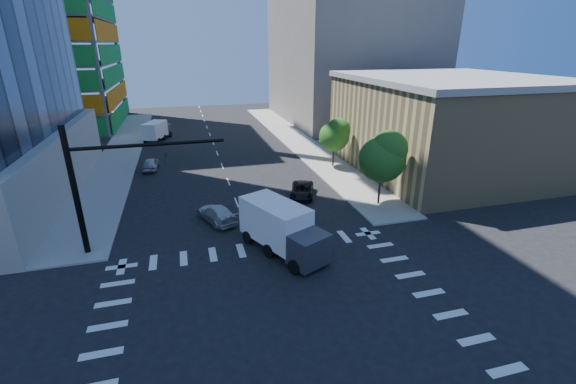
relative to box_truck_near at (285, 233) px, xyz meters
name	(u,v)px	position (x,y,z in m)	size (l,w,h in m)	color
ground	(288,333)	(-1.98, -7.92, -1.53)	(160.00, 160.00, 0.00)	black
road_markings	(288,333)	(-1.98, -7.92, -1.52)	(20.00, 20.00, 0.01)	silver
sidewalk_ne	(297,140)	(10.52, 32.08, -1.45)	(5.00, 60.00, 0.15)	gray
sidewalk_nw	(122,152)	(-14.48, 32.08, -1.45)	(5.00, 60.00, 0.15)	gray
commercial_building	(448,124)	(23.02, 14.08, 3.79)	(20.50, 22.50, 10.60)	#9F8B5C
bg_building_ne	(349,43)	(25.02, 47.08, 12.47)	(24.00, 30.00, 28.00)	#67615D
signal_mast_nw	(97,178)	(-11.97, 3.58, 3.97)	(10.20, 0.40, 9.00)	black
tree_south	(384,156)	(10.65, 5.98, 3.16)	(4.16, 4.16, 6.82)	#382316
tree_north	(335,134)	(10.95, 17.98, 2.46)	(3.54, 3.52, 5.78)	#382316
car_nb_far	(302,190)	(4.41, 9.98, -0.89)	(2.11, 4.58, 1.27)	black
car_sb_near	(217,213)	(-4.12, 6.54, -0.85)	(1.90, 4.68, 1.36)	#B2B2B2
car_sb_mid	(151,164)	(-10.20, 22.83, -0.82)	(1.66, 4.12, 1.40)	#A7A9AF
box_truck_near	(285,233)	(0.00, 0.00, 0.00)	(5.28, 7.15, 3.45)	black
box_truck_far	(158,131)	(-9.88, 38.43, -0.26)	(4.19, 5.93, 2.86)	black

